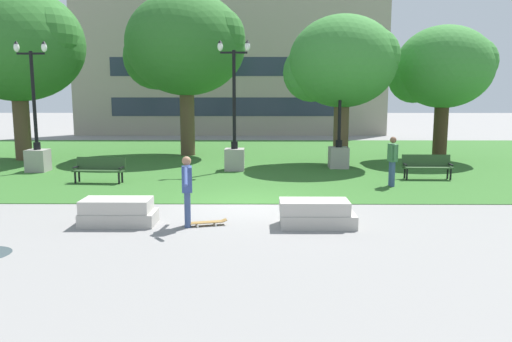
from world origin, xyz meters
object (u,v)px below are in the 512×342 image
at_px(park_bench_near_left, 427,165).
at_px(skateboard, 206,222).
at_px(concrete_block_left, 316,214).
at_px(lamp_post_center, 234,145).
at_px(park_bench_near_right, 100,168).
at_px(concrete_block_center, 118,212).
at_px(person_skateboarder, 187,187).
at_px(lamp_post_right, 37,146).
at_px(lamp_post_left, 339,143).
at_px(person_bystander_near_lawn, 392,158).

bearing_deg(park_bench_near_left, skateboard, -138.45).
distance_m(concrete_block_left, lamp_post_center, 9.19).
distance_m(skateboard, park_bench_near_right, 7.35).
height_order(concrete_block_center, park_bench_near_left, park_bench_near_left).
distance_m(concrete_block_center, person_skateboarder, 1.87).
relative_size(lamp_post_right, lamp_post_left, 0.98).
bearing_deg(skateboard, park_bench_near_left, 41.55).
height_order(skateboard, park_bench_near_left, park_bench_near_left).
distance_m(concrete_block_left, park_bench_near_left, 8.31).
bearing_deg(park_bench_near_right, lamp_post_center, 32.38).
bearing_deg(concrete_block_left, skateboard, 179.83).
relative_size(person_skateboarder, park_bench_near_right, 0.93).
bearing_deg(park_bench_near_right, park_bench_near_left, 4.10).
height_order(skateboard, lamp_post_left, lamp_post_left).
bearing_deg(park_bench_near_left, person_skateboarder, -139.77).
height_order(concrete_block_left, skateboard, concrete_block_left).
xyz_separation_m(person_skateboarder, person_bystander_near_lawn, (6.30, 5.28, 0.01)).
bearing_deg(concrete_block_center, concrete_block_left, -1.46).
height_order(park_bench_near_right, lamp_post_right, lamp_post_right).
distance_m(person_skateboarder, lamp_post_left, 10.82).
bearing_deg(lamp_post_center, person_skateboarder, -94.44).
bearing_deg(lamp_post_right, lamp_post_left, 4.75).
distance_m(person_skateboarder, park_bench_near_right, 7.15).
relative_size(skateboard, person_bystander_near_lawn, 0.61).
relative_size(person_skateboarder, person_bystander_near_lawn, 1.00).
relative_size(person_skateboarder, skateboard, 1.65).
bearing_deg(person_bystander_near_lawn, skateboard, -138.35).
distance_m(concrete_block_left, lamp_post_left, 9.72).
height_order(concrete_block_left, lamp_post_center, lamp_post_center).
xyz_separation_m(lamp_post_left, person_bystander_near_lawn, (1.17, -4.25, -0.11)).
distance_m(skateboard, lamp_post_right, 11.53).
distance_m(concrete_block_left, lamp_post_right, 13.47).
bearing_deg(lamp_post_left, person_skateboarder, -118.28).
bearing_deg(park_bench_near_right, concrete_block_center, -68.39).
bearing_deg(lamp_post_center, concrete_block_left, -74.69).
bearing_deg(park_bench_near_right, person_bystander_near_lawn, -3.48).
bearing_deg(park_bench_near_right, person_skateboarder, -55.85).
bearing_deg(person_bystander_near_lawn, person_skateboarder, -140.04).
bearing_deg(lamp_post_left, skateboard, -116.36).
bearing_deg(skateboard, concrete_block_left, -0.17).
bearing_deg(lamp_post_center, park_bench_near_left, -16.15).
height_order(concrete_block_left, lamp_post_left, lamp_post_left).
bearing_deg(park_bench_near_left, lamp_post_center, 163.85).
bearing_deg(skateboard, person_bystander_near_lawn, 41.65).
distance_m(concrete_block_center, park_bench_near_right, 6.16).
bearing_deg(person_bystander_near_lawn, concrete_block_center, -147.60).
relative_size(lamp_post_left, lamp_post_center, 1.01).
relative_size(skateboard, park_bench_near_right, 0.56).
bearing_deg(lamp_post_right, person_bystander_near_lawn, -13.22).
relative_size(park_bench_near_right, lamp_post_center, 0.35).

